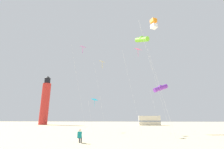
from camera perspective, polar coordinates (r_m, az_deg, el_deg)
name	(u,v)px	position (r m, az deg, el deg)	size (l,w,h in m)	color
kite_flyer_standing	(80,136)	(15.15, -11.41, -20.54)	(0.35, 0.51, 1.16)	#147F84
kite_tube_lime	(142,39)	(24.02, 10.62, 12.23)	(3.84, 4.03, 13.78)	silver
kite_diamond_magenta	(82,50)	(27.86, -10.50, 8.42)	(3.13, 2.17, 14.14)	silver
kite_diamond_cyan	(94,100)	(27.53, -6.33, -9.18)	(1.70, 1.70, 5.34)	silver
kite_tube_violet	(160,88)	(26.83, 16.89, -4.63)	(2.91, 2.38, 7.45)	silver
kite_diamond_gold	(102,64)	(27.69, -3.59, 3.65)	(2.39, 2.01, 11.83)	silver
kite_box_orange	(154,24)	(19.96, 14.65, 17.07)	(2.64, 2.23, 13.20)	silver
kite_diamond_rainbow	(137,53)	(24.06, 9.00, 7.72)	(2.96, 2.96, 12.21)	silver
lighthouse_distant	(45,101)	(60.59, -22.71, -8.72)	(2.80, 2.80, 16.80)	red
rv_van_cream	(149,121)	(52.53, 13.16, -15.71)	(6.45, 2.36, 2.80)	beige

